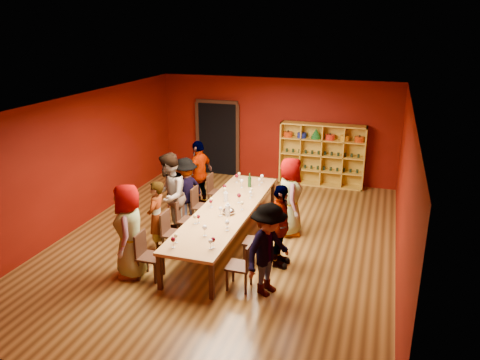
# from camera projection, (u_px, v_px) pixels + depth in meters

# --- Properties ---
(room_shell) EXTENTS (7.10, 9.10, 3.04)m
(room_shell) POSITION_uv_depth(u_px,v_px,m) (226.00, 175.00, 9.66)
(room_shell) COLOR #533616
(room_shell) RESTS_ON ground
(tasting_table) EXTENTS (1.10, 4.50, 0.75)m
(tasting_table) POSITION_uv_depth(u_px,v_px,m) (226.00, 211.00, 9.91)
(tasting_table) COLOR #A67945
(tasting_table) RESTS_ON ground
(doorway) EXTENTS (1.40, 0.17, 2.30)m
(doorway) POSITION_uv_depth(u_px,v_px,m) (218.00, 138.00, 14.29)
(doorway) COLOR black
(doorway) RESTS_ON ground
(shelving_unit) EXTENTS (2.40, 0.40, 1.80)m
(shelving_unit) POSITION_uv_depth(u_px,v_px,m) (322.00, 152.00, 13.32)
(shelving_unit) COLOR gold
(shelving_unit) RESTS_ON ground
(chair_person_left_0) EXTENTS (0.42, 0.42, 0.89)m
(chair_person_left_0) POSITION_uv_depth(u_px,v_px,m) (146.00, 253.00, 8.57)
(chair_person_left_0) COLOR black
(chair_person_left_0) RESTS_ON ground
(person_left_0) EXTENTS (0.75, 0.98, 1.79)m
(person_left_0) POSITION_uv_depth(u_px,v_px,m) (129.00, 231.00, 8.53)
(person_left_0) COLOR #515055
(person_left_0) RESTS_ON ground
(chair_person_left_1) EXTENTS (0.42, 0.42, 0.89)m
(chair_person_left_1) POSITION_uv_depth(u_px,v_px,m) (170.00, 231.00, 9.48)
(chair_person_left_1) COLOR black
(chair_person_left_1) RESTS_ON ground
(person_left_1) EXTENTS (0.45, 0.59, 1.52)m
(person_left_1) POSITION_uv_depth(u_px,v_px,m) (156.00, 217.00, 9.48)
(person_left_1) COLOR #5D86C0
(person_left_1) RESTS_ON ground
(chair_person_left_2) EXTENTS (0.42, 0.42, 0.89)m
(chair_person_left_2) POSITION_uv_depth(u_px,v_px,m) (185.00, 217.00, 10.13)
(chair_person_left_2) COLOR black
(chair_person_left_2) RESTS_ON ground
(person_left_2) EXTENTS (0.77, 1.03, 1.89)m
(person_left_2) POSITION_uv_depth(u_px,v_px,m) (169.00, 196.00, 10.08)
(person_left_2) COLOR #5879B6
(person_left_2) RESTS_ON ground
(chair_person_left_3) EXTENTS (0.42, 0.42, 0.89)m
(chair_person_left_3) POSITION_uv_depth(u_px,v_px,m) (199.00, 204.00, 10.86)
(chair_person_left_3) COLOR black
(chair_person_left_3) RESTS_ON ground
(person_left_3) EXTENTS (0.80, 1.10, 1.57)m
(person_left_3) POSITION_uv_depth(u_px,v_px,m) (185.00, 191.00, 10.87)
(person_left_3) COLOR beige
(person_left_3) RESTS_ON ground
(chair_person_left_4) EXTENTS (0.42, 0.42, 0.89)m
(chair_person_left_4) POSITION_uv_depth(u_px,v_px,m) (214.00, 190.00, 11.77)
(chair_person_left_4) COLOR black
(chair_person_left_4) RESTS_ON ground
(person_left_4) EXTENTS (0.66, 1.09, 1.74)m
(person_left_4) POSITION_uv_depth(u_px,v_px,m) (200.00, 174.00, 11.76)
(person_left_4) COLOR pink
(person_left_4) RESTS_ON ground
(chair_person_right_0) EXTENTS (0.42, 0.42, 0.89)m
(chair_person_right_0) POSITION_uv_depth(u_px,v_px,m) (244.00, 263.00, 8.20)
(chair_person_right_0) COLOR black
(chair_person_right_0) RESTS_ON ground
(person_right_0) EXTENTS (0.82, 1.17, 1.67)m
(person_right_0) POSITION_uv_depth(u_px,v_px,m) (268.00, 250.00, 7.96)
(person_right_0) COLOR #5480AE
(person_right_0) RESTS_ON ground
(chair_person_right_1) EXTENTS (0.42, 0.42, 0.89)m
(chair_person_right_1) POSITION_uv_depth(u_px,v_px,m) (259.00, 239.00, 9.11)
(chair_person_right_1) COLOR black
(chair_person_right_1) RESTS_ON ground
(person_right_1) EXTENTS (0.49, 0.99, 1.65)m
(person_right_1) POSITION_uv_depth(u_px,v_px,m) (280.00, 226.00, 8.89)
(person_right_1) COLOR #151F3B
(person_right_1) RESTS_ON ground
(chair_person_right_3) EXTENTS (0.42, 0.42, 0.89)m
(chair_person_right_3) POSITION_uv_depth(u_px,v_px,m) (276.00, 211.00, 10.43)
(chair_person_right_3) COLOR black
(chair_person_right_3) RESTS_ON ground
(person_right_3) EXTENTS (0.72, 0.97, 1.76)m
(person_right_3) POSITION_uv_depth(u_px,v_px,m) (290.00, 197.00, 10.22)
(person_right_3) COLOR silver
(person_right_3) RESTS_ON ground
(wine_glass_0) EXTENTS (0.07, 0.07, 0.19)m
(wine_glass_0) POSITION_uv_depth(u_px,v_px,m) (239.00, 174.00, 11.71)
(wine_glass_0) COLOR silver
(wine_glass_0) RESTS_ON tasting_table
(wine_glass_1) EXTENTS (0.09, 0.09, 0.22)m
(wine_glass_1) POSITION_uv_depth(u_px,v_px,m) (239.00, 196.00, 10.18)
(wine_glass_1) COLOR silver
(wine_glass_1) RESTS_ON tasting_table
(wine_glass_2) EXTENTS (0.08, 0.08, 0.21)m
(wine_glass_2) POSITION_uv_depth(u_px,v_px,m) (173.00, 240.00, 8.16)
(wine_glass_2) COLOR silver
(wine_glass_2) RESTS_ON tasting_table
(wine_glass_3) EXTENTS (0.08, 0.08, 0.20)m
(wine_glass_3) POSITION_uv_depth(u_px,v_px,m) (213.00, 240.00, 8.17)
(wine_glass_3) COLOR silver
(wine_glass_3) RESTS_ON tasting_table
(wine_glass_4) EXTENTS (0.07, 0.07, 0.19)m
(wine_glass_4) POSITION_uv_depth(u_px,v_px,m) (211.00, 202.00, 9.93)
(wine_glass_4) COLOR silver
(wine_glass_4) RESTS_ON tasting_table
(wine_glass_5) EXTENTS (0.09, 0.09, 0.22)m
(wine_glass_5) POSITION_uv_depth(u_px,v_px,m) (205.00, 228.00, 8.61)
(wine_glass_5) COLOR silver
(wine_glass_5) RESTS_ON tasting_table
(wine_glass_6) EXTENTS (0.07, 0.07, 0.18)m
(wine_glass_6) POSITION_uv_depth(u_px,v_px,m) (198.00, 217.00, 9.17)
(wine_glass_6) COLOR silver
(wine_glass_6) RESTS_ON tasting_table
(wine_glass_7) EXTENTS (0.08, 0.08, 0.20)m
(wine_glass_7) POSITION_uv_depth(u_px,v_px,m) (220.00, 209.00, 9.51)
(wine_glass_7) COLOR silver
(wine_glass_7) RESTS_ON tasting_table
(wine_glass_8) EXTENTS (0.09, 0.09, 0.21)m
(wine_glass_8) POSITION_uv_depth(u_px,v_px,m) (262.00, 177.00, 11.46)
(wine_glass_8) COLOR silver
(wine_glass_8) RESTS_ON tasting_table
(wine_glass_9) EXTENTS (0.08, 0.08, 0.20)m
(wine_glass_9) POSITION_uv_depth(u_px,v_px,m) (242.00, 203.00, 9.82)
(wine_glass_9) COLOR silver
(wine_glass_9) RESTS_ON tasting_table
(wine_glass_10) EXTENTS (0.09, 0.09, 0.22)m
(wine_glass_10) POSITION_uv_depth(u_px,v_px,m) (237.00, 176.00, 11.48)
(wine_glass_10) COLOR silver
(wine_glass_10) RESTS_ON tasting_table
(wine_glass_11) EXTENTS (0.08, 0.08, 0.21)m
(wine_glass_11) POSITION_uv_depth(u_px,v_px,m) (195.00, 217.00, 9.13)
(wine_glass_11) COLOR silver
(wine_glass_11) RESTS_ON tasting_table
(wine_glass_12) EXTENTS (0.08, 0.08, 0.19)m
(wine_glass_12) POSITION_uv_depth(u_px,v_px,m) (210.00, 242.00, 8.13)
(wine_glass_12) COLOR silver
(wine_glass_12) RESTS_ON tasting_table
(wine_glass_13) EXTENTS (0.07, 0.07, 0.18)m
(wine_glass_13) POSITION_uv_depth(u_px,v_px,m) (176.00, 236.00, 8.36)
(wine_glass_13) COLOR silver
(wine_glass_13) RESTS_ON tasting_table
(wine_glass_14) EXTENTS (0.09, 0.09, 0.21)m
(wine_glass_14) POSITION_uv_depth(u_px,v_px,m) (225.00, 190.00, 10.58)
(wine_glass_14) COLOR silver
(wine_glass_14) RESTS_ON tasting_table
(wine_glass_15) EXTENTS (0.09, 0.09, 0.21)m
(wine_glass_15) POSITION_uv_depth(u_px,v_px,m) (242.00, 181.00, 11.13)
(wine_glass_15) COLOR silver
(wine_glass_15) RESTS_ON tasting_table
(wine_glass_16) EXTENTS (0.07, 0.07, 0.18)m
(wine_glass_16) POSITION_uv_depth(u_px,v_px,m) (259.00, 180.00, 11.29)
(wine_glass_16) COLOR silver
(wine_glass_16) RESTS_ON tasting_table
(wine_glass_17) EXTENTS (0.07, 0.07, 0.18)m
(wine_glass_17) POSITION_uv_depth(u_px,v_px,m) (250.00, 193.00, 10.46)
(wine_glass_17) COLOR silver
(wine_glass_17) RESTS_ON tasting_table
(wine_glass_18) EXTENTS (0.09, 0.09, 0.22)m
(wine_glass_18) POSITION_uv_depth(u_px,v_px,m) (211.00, 200.00, 9.96)
(wine_glass_18) COLOR silver
(wine_glass_18) RESTS_ON tasting_table
(wine_glass_19) EXTENTS (0.08, 0.08, 0.20)m
(wine_glass_19) POSITION_uv_depth(u_px,v_px,m) (225.00, 187.00, 10.80)
(wine_glass_19) COLOR silver
(wine_glass_19) RESTS_ON tasting_table
(wine_glass_20) EXTENTS (0.07, 0.07, 0.18)m
(wine_glass_20) POSITION_uv_depth(u_px,v_px,m) (227.00, 221.00, 8.98)
(wine_glass_20) COLOR silver
(wine_glass_20) RESTS_ON tasting_table
(wine_glass_21) EXTENTS (0.07, 0.07, 0.18)m
(wine_glass_21) POSITION_uv_depth(u_px,v_px,m) (251.00, 190.00, 10.63)
(wine_glass_21) COLOR silver
(wine_glass_21) RESTS_ON tasting_table
(wine_glass_22) EXTENTS (0.09, 0.09, 0.22)m
(wine_glass_22) POSITION_uv_depth(u_px,v_px,m) (227.00, 223.00, 8.83)
(wine_glass_22) COLOR silver
(wine_glass_22) RESTS_ON tasting_table
(spittoon_bowl) EXTENTS (0.26, 0.26, 0.14)m
(spittoon_bowl) POSITION_uv_depth(u_px,v_px,m) (229.00, 211.00, 9.63)
(spittoon_bowl) COLOR silver
(spittoon_bowl) RESTS_ON tasting_table
(carafe_a) EXTENTS (0.12, 0.12, 0.24)m
(carafe_a) POSITION_uv_depth(u_px,v_px,m) (226.00, 197.00, 10.28)
(carafe_a) COLOR silver
(carafe_a) RESTS_ON tasting_table
(carafe_b) EXTENTS (0.13, 0.13, 0.27)m
(carafe_b) POSITION_uv_depth(u_px,v_px,m) (228.00, 210.00, 9.52)
(carafe_b) COLOR silver
(carafe_b) RESTS_ON tasting_table
(wine_bottle) EXTENTS (0.10, 0.10, 0.34)m
(wine_bottle) POSITION_uv_depth(u_px,v_px,m) (250.00, 182.00, 11.18)
(wine_bottle) COLOR #143818
(wine_bottle) RESTS_ON tasting_table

